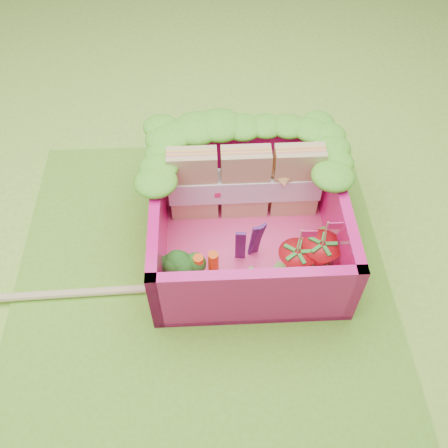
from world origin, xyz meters
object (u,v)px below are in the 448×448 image
bento_box (248,221)px  broccoli (181,267)px  sandwich_stack (246,183)px  chopsticks (69,294)px  strawberry_right (319,256)px  strawberry_left (296,263)px

bento_box → broccoli: (-0.46, -0.34, -0.03)m
bento_box → broccoli: size_ratio=3.76×
sandwich_stack → chopsticks: bearing=-151.8°
bento_box → strawberry_right: (0.47, -0.26, -0.08)m
bento_box → strawberry_left: (0.30, -0.31, -0.09)m
sandwich_stack → strawberry_right: (0.47, -0.55, -0.16)m
bento_box → sandwich_stack: 0.30m
bento_box → sandwich_stack: sandwich_stack is taller
sandwich_stack → chopsticks: 1.45m
bento_box → chopsticks: bento_box is taller
strawberry_right → bento_box: bearing=151.0°
broccoli → strawberry_left: size_ratio=0.70×
bento_box → broccoli: 0.57m
bento_box → chopsticks: 1.32m
strawberry_right → chopsticks: size_ratio=0.24×
sandwich_stack → broccoli: size_ratio=3.18×
strawberry_left → strawberry_right: strawberry_right is taller
sandwich_stack → strawberry_left: size_ratio=2.23×
bento_box → strawberry_left: size_ratio=2.64×
broccoli → chopsticks: (-0.78, -0.04, -0.22)m
bento_box → broccoli: bento_box is taller
bento_box → sandwich_stack: (0.01, 0.29, 0.07)m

